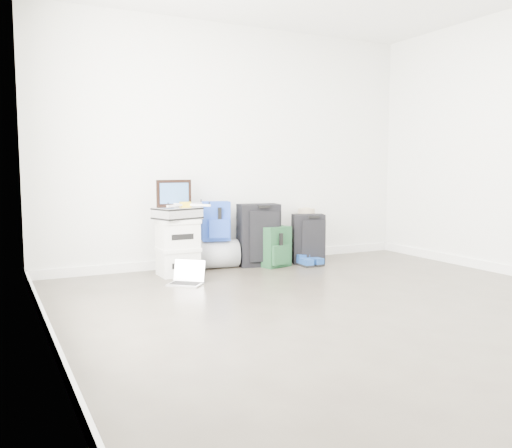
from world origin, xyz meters
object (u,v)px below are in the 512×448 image
briefcase (177,213)px  laptop (187,278)px  carry_on (309,239)px  large_suitcase (259,235)px  duffel_bag (215,254)px  boxes_stack (178,247)px

briefcase → laptop: 0.74m
carry_on → large_suitcase: bearing=-170.8°
briefcase → laptop: bearing=-115.4°
briefcase → duffel_bag: (0.49, 0.19, -0.49)m
duffel_bag → carry_on: size_ratio=0.89×
briefcase → laptop: briefcase is taller
laptop → boxes_stack: bearing=123.7°
duffel_bag → large_suitcase: bearing=-0.7°
large_suitcase → carry_on: 0.60m
large_suitcase → laptop: (-1.05, -0.55, -0.30)m
boxes_stack → duffel_bag: bearing=20.5°
briefcase → carry_on: size_ratio=0.75×
boxes_stack → large_suitcase: large_suitcase is taller
large_suitcase → carry_on: (0.58, -0.12, -0.06)m
boxes_stack → briefcase: bearing=179.3°
boxes_stack → laptop: bearing=-98.5°
briefcase → duffel_bag: size_ratio=0.85×
briefcase → laptop: (-0.06, -0.45, -0.59)m
large_suitcase → laptop: size_ratio=1.84×
duffel_bag → laptop: (-0.55, -0.63, -0.10)m
boxes_stack → laptop: boxes_stack is taller
duffel_bag → carry_on: 1.11m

